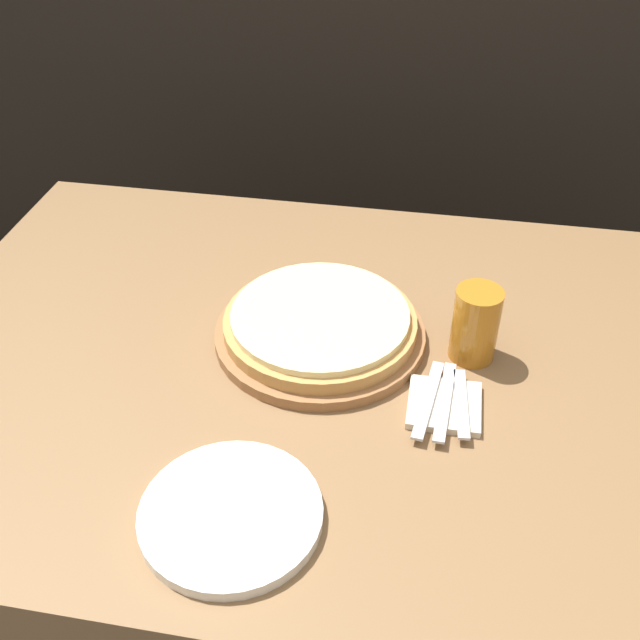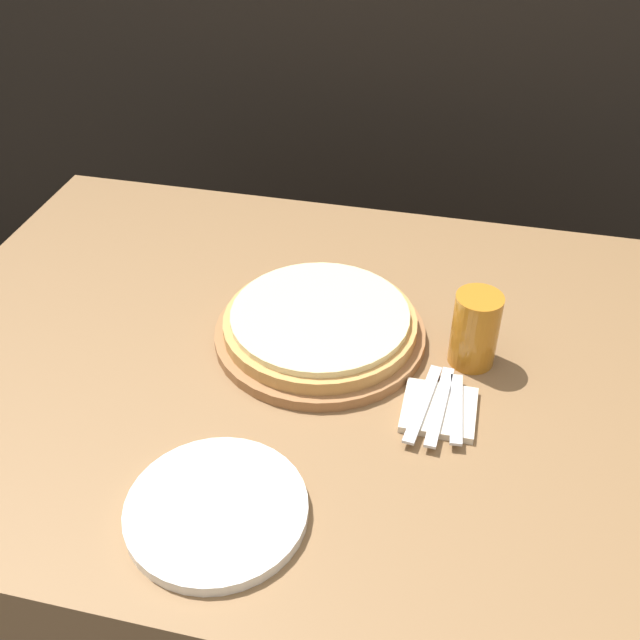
{
  "view_description": "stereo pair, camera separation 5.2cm",
  "coord_description": "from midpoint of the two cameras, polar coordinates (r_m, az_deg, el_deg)",
  "views": [
    {
      "loc": [
        0.15,
        -0.92,
        1.57
      ],
      "look_at": [
        -0.03,
        0.05,
        0.8
      ],
      "focal_mm": 42.0,
      "sensor_mm": 36.0,
      "label": 1
    },
    {
      "loc": [
        0.2,
        -0.91,
        1.57
      ],
      "look_at": [
        -0.03,
        0.05,
        0.8
      ],
      "focal_mm": 42.0,
      "sensor_mm": 36.0,
      "label": 2
    }
  ],
  "objects": [
    {
      "name": "pizza_on_board",
      "position": [
        1.25,
        1.18,
        -0.52
      ],
      "size": [
        0.36,
        0.36,
        0.06
      ],
      "color": "#99663D",
      "rests_on": "dining_table"
    },
    {
      "name": "dinner_plate",
      "position": [
        1.02,
        -6.4,
        -14.22
      ],
      "size": [
        0.24,
        0.24,
        0.02
      ],
      "color": "white",
      "rests_on": "dining_table"
    },
    {
      "name": "spoon",
      "position": [
        1.15,
        11.63,
        -6.64
      ],
      "size": [
        0.03,
        0.15,
        0.0
      ],
      "color": "silver",
      "rests_on": "napkin_stack"
    },
    {
      "name": "beer_glass",
      "position": [
        1.22,
        12.97,
        -0.52
      ],
      "size": [
        0.08,
        0.08,
        0.13
      ],
      "color": "#B7701E",
      "rests_on": "dining_table"
    },
    {
      "name": "ground_plane",
      "position": [
        1.83,
        1.32,
        -21.39
      ],
      "size": [
        12.0,
        12.0,
        0.0
      ],
      "primitive_type": "plane",
      "color": "#38332D"
    },
    {
      "name": "dinner_knife",
      "position": [
        1.15,
        10.39,
        -6.47
      ],
      "size": [
        0.03,
        0.17,
        0.0
      ],
      "color": "silver",
      "rests_on": "napkin_stack"
    },
    {
      "name": "dining_table",
      "position": [
        1.51,
        1.54,
        -14.01
      ],
      "size": [
        1.44,
        1.01,
        0.76
      ],
      "color": "olive",
      "rests_on": "ground_plane"
    },
    {
      "name": "napkin_stack",
      "position": [
        1.15,
        10.34,
        -6.77
      ],
      "size": [
        0.11,
        0.11,
        0.01
      ],
      "color": "beige",
      "rests_on": "dining_table"
    },
    {
      "name": "fork",
      "position": [
        1.15,
        9.15,
        -6.29
      ],
      "size": [
        0.04,
        0.17,
        0.0
      ],
      "color": "silver",
      "rests_on": "napkin_stack"
    }
  ]
}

